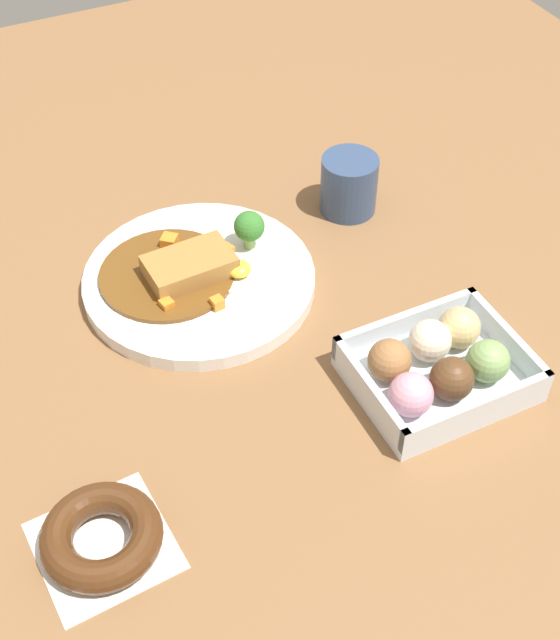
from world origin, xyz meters
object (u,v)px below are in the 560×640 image
object	(u,v)px
donut_box	(438,366)
chocolate_ring_donut	(102,537)
curry_plate	(198,277)
coffee_mug	(349,185)

from	to	relation	value
donut_box	chocolate_ring_donut	xyz separation A→B (m)	(0.38, 0.03, -0.01)
curry_plate	chocolate_ring_donut	xyz separation A→B (m)	(0.21, 0.28, 0.00)
curry_plate	chocolate_ring_donut	distance (m)	0.35
curry_plate	chocolate_ring_donut	size ratio (longest dim) A/B	2.18
donut_box	coffee_mug	bearing A→B (deg)	-101.40
donut_box	coffee_mug	distance (m)	0.31
curry_plate	chocolate_ring_donut	world-z (taller)	curry_plate
curry_plate	donut_box	bearing A→B (deg)	124.08
chocolate_ring_donut	coffee_mug	distance (m)	0.55
curry_plate	coffee_mug	xyz separation A→B (m)	(-0.23, -0.05, 0.02)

